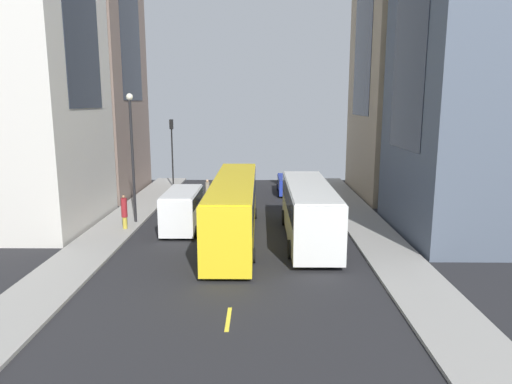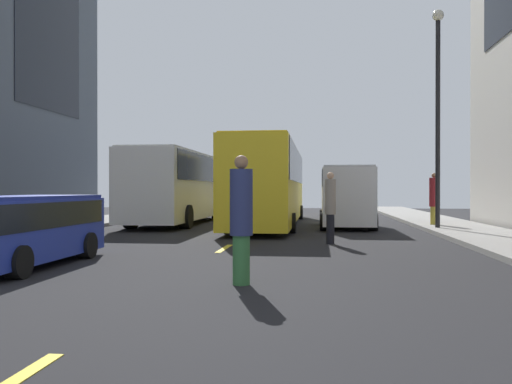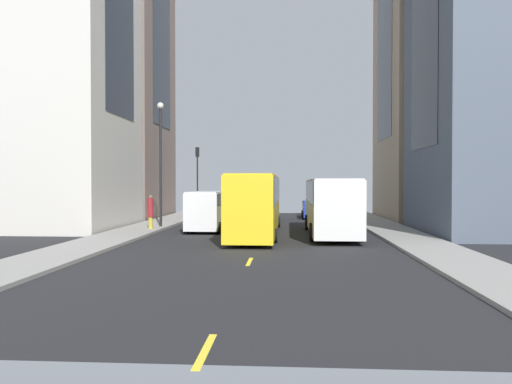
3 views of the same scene
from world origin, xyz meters
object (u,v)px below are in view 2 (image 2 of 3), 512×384
Objects in this scene: car_blue_0 at (20,225)px; pedestrian_crossing_mid at (241,216)px; streetcar_yellow at (271,179)px; pedestrian_crossing_near at (434,197)px; city_bus_white at (179,182)px; pedestrian_walking_far at (330,205)px; delivery_van_white at (346,192)px.

car_blue_0 is 2.11× the size of pedestrian_crossing_mid.
streetcar_yellow is 7.22m from pedestrian_crossing_near.
city_bus_white reaches higher than car_blue_0.
pedestrian_crossing_near is (11.14, 12.60, 0.40)m from car_blue_0.
city_bus_white is 4.98× the size of pedestrian_crossing_mid.
city_bus_white is 5.15× the size of pedestrian_walking_far.
pedestrian_walking_far is at bearing -73.18° from streetcar_yellow.
streetcar_yellow is 15.53m from pedestrian_crossing_mid.
car_blue_0 is 2.16× the size of pedestrian_crossing_near.
pedestrian_walking_far reaches higher than car_blue_0.
city_bus_white is 11.67m from pedestrian_crossing_near.
pedestrian_crossing_near is (7.05, -1.32, -0.83)m from streetcar_yellow.
pedestrian_walking_far is (7.01, -8.93, -0.85)m from city_bus_white.
delivery_van_white reaches higher than car_blue_0.
city_bus_white is 2.16× the size of delivery_van_white.
pedestrian_crossing_mid is (5.33, -15.96, -0.83)m from city_bus_white.
city_bus_white is 2.36× the size of car_blue_0.
delivery_van_white is 14.17m from pedestrian_crossing_mid.
pedestrian_crossing_near is 0.98× the size of pedestrian_crossing_mid.
delivery_van_white is (7.84, -2.02, -0.50)m from city_bus_white.
streetcar_yellow is (4.46, -0.48, 0.12)m from city_bus_white.
pedestrian_walking_far is 0.99× the size of pedestrian_crossing_near.
streetcar_yellow reaches higher than pedestrian_crossing_mid.
city_bus_white reaches higher than pedestrian_crossing_near.
streetcar_yellow reaches higher than pedestrian_walking_far.
pedestrian_walking_far is at bearing 176.10° from pedestrian_crossing_mid.
streetcar_yellow is 8.88m from pedestrian_walking_far.
pedestrian_crossing_mid is (4.97, -1.55, 0.29)m from car_blue_0.
car_blue_0 is at bearing -97.79° from pedestrian_crossing_mid.
pedestrian_walking_far is 7.23m from pedestrian_crossing_mid.
streetcar_yellow is 3.77m from delivery_van_white.
pedestrian_crossing_near is at bearing 48.52° from car_blue_0.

